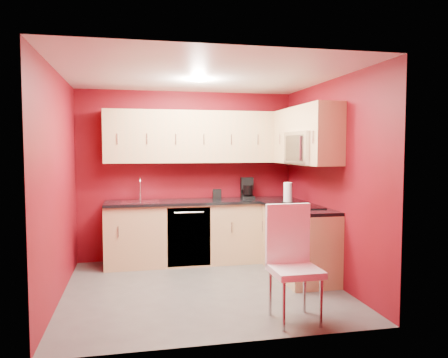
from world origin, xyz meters
name	(u,v)px	position (x,y,z in m)	size (l,w,h in m)	color
floor	(203,288)	(0.00, 0.00, 0.00)	(3.20, 3.20, 0.00)	#514F4B
ceiling	(202,75)	(0.00, 0.00, 2.50)	(3.20, 3.20, 0.00)	white
wall_back	(187,176)	(0.00, 1.50, 1.25)	(3.20, 3.20, 0.00)	maroon
wall_front	(231,197)	(0.00, -1.50, 1.25)	(3.20, 3.20, 0.00)	maroon
wall_left	(58,186)	(-1.60, 0.00, 1.25)	(3.00, 3.00, 0.00)	maroon
wall_right	(330,181)	(1.60, 0.00, 1.25)	(3.00, 3.00, 0.00)	maroon
base_cabinets_back	(204,232)	(0.20, 1.20, 0.43)	(2.80, 0.60, 0.87)	tan
base_cabinets_right	(299,243)	(1.30, 0.25, 0.43)	(0.60, 1.30, 0.87)	tan
countertop_back	(204,201)	(0.20, 1.19, 0.89)	(2.80, 0.63, 0.04)	black
countertop_right	(299,208)	(1.29, 0.23, 0.89)	(0.63, 1.27, 0.04)	black
upper_cabinets_back	(202,137)	(0.20, 1.32, 1.83)	(2.80, 0.35, 0.75)	tan
upper_cabinets_right	(304,131)	(1.42, 0.44, 1.89)	(0.35, 1.55, 0.75)	tan
microwave	(308,148)	(1.39, 0.20, 1.66)	(0.42, 0.76, 0.42)	silver
cooktop	(299,207)	(1.28, 0.20, 0.92)	(0.50, 0.55, 0.01)	black
sink	(140,199)	(-0.70, 1.20, 0.94)	(0.52, 0.42, 0.35)	silver
dishwasher_front	(189,237)	(-0.05, 0.91, 0.43)	(0.60, 0.02, 0.82)	black
downlight	(199,80)	(0.00, 0.30, 2.48)	(0.20, 0.20, 0.01)	white
coffee_maker	(248,188)	(0.89, 1.31, 1.06)	(0.18, 0.25, 0.31)	black
napkin_holder	(217,194)	(0.43, 1.33, 0.98)	(0.13, 0.13, 0.14)	black
paper_towel	(288,193)	(1.29, 0.66, 1.05)	(0.16, 0.16, 0.28)	white
dining_chair	(295,264)	(0.70, -1.17, 0.56)	(0.45, 0.47, 1.11)	white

